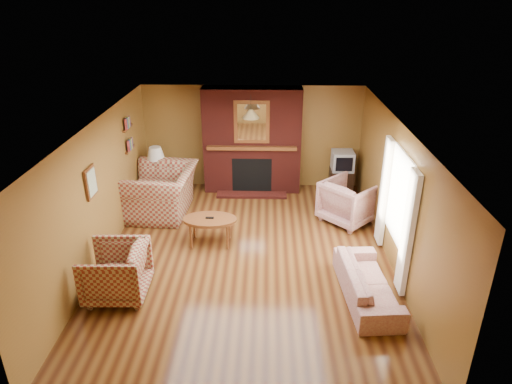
{
  "coord_description": "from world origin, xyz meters",
  "views": [
    {
      "loc": [
        0.34,
        -6.91,
        4.41
      ],
      "look_at": [
        0.15,
        0.6,
        1.0
      ],
      "focal_mm": 32.0,
      "sensor_mm": 36.0,
      "label": 1
    }
  ],
  "objects_px": {
    "side_table": "(159,186)",
    "crt_tv": "(343,161)",
    "plaid_loveseat": "(162,191)",
    "coffee_table": "(210,221)",
    "floral_sofa": "(367,283)",
    "floral_armchair": "(349,201)",
    "fireplace": "(252,141)",
    "plaid_armchair": "(116,272)",
    "tv_stand": "(341,182)",
    "table_lamp": "(156,159)"
  },
  "relations": [
    {
      "from": "plaid_loveseat",
      "to": "coffee_table",
      "type": "relative_size",
      "value": 1.53
    },
    {
      "from": "tv_stand",
      "to": "crt_tv",
      "type": "distance_m",
      "value": 0.51
    },
    {
      "from": "floral_sofa",
      "to": "crt_tv",
      "type": "relative_size",
      "value": 3.65
    },
    {
      "from": "fireplace",
      "to": "side_table",
      "type": "xyz_separation_m",
      "value": [
        -2.1,
        -0.53,
        -0.9
      ]
    },
    {
      "from": "fireplace",
      "to": "floral_armchair",
      "type": "height_order",
      "value": "fireplace"
    },
    {
      "from": "crt_tv",
      "to": "floral_sofa",
      "type": "bearing_deg",
      "value": -92.21
    },
    {
      "from": "coffee_table",
      "to": "plaid_loveseat",
      "type": "bearing_deg",
      "value": 133.0
    },
    {
      "from": "fireplace",
      "to": "side_table",
      "type": "height_order",
      "value": "fireplace"
    },
    {
      "from": "side_table",
      "to": "crt_tv",
      "type": "xyz_separation_m",
      "value": [
        4.15,
        0.34,
        0.52
      ]
    },
    {
      "from": "plaid_loveseat",
      "to": "floral_sofa",
      "type": "relative_size",
      "value": 0.85
    },
    {
      "from": "table_lamp",
      "to": "tv_stand",
      "type": "distance_m",
      "value": 4.21
    },
    {
      "from": "plaid_loveseat",
      "to": "crt_tv",
      "type": "relative_size",
      "value": 3.12
    },
    {
      "from": "table_lamp",
      "to": "crt_tv",
      "type": "height_order",
      "value": "table_lamp"
    },
    {
      "from": "plaid_armchair",
      "to": "floral_armchair",
      "type": "height_order",
      "value": "floral_armchair"
    },
    {
      "from": "fireplace",
      "to": "crt_tv",
      "type": "height_order",
      "value": "fireplace"
    },
    {
      "from": "floral_sofa",
      "to": "crt_tv",
      "type": "xyz_separation_m",
      "value": [
        0.15,
        3.88,
        0.55
      ]
    },
    {
      "from": "floral_armchair",
      "to": "crt_tv",
      "type": "xyz_separation_m",
      "value": [
        0.05,
        1.37,
        0.37
      ]
    },
    {
      "from": "floral_sofa",
      "to": "coffee_table",
      "type": "relative_size",
      "value": 1.79
    },
    {
      "from": "plaid_loveseat",
      "to": "fireplace",
      "type": "bearing_deg",
      "value": 128.42
    },
    {
      "from": "coffee_table",
      "to": "floral_armchair",
      "type": "bearing_deg",
      "value": 19.42
    },
    {
      "from": "plaid_loveseat",
      "to": "floral_sofa",
      "type": "height_order",
      "value": "plaid_loveseat"
    },
    {
      "from": "plaid_armchair",
      "to": "floral_armchair",
      "type": "bearing_deg",
      "value": 121.46
    },
    {
      "from": "fireplace",
      "to": "tv_stand",
      "type": "height_order",
      "value": "fireplace"
    },
    {
      "from": "plaid_armchair",
      "to": "floral_sofa",
      "type": "bearing_deg",
      "value": 89.26
    },
    {
      "from": "side_table",
      "to": "crt_tv",
      "type": "relative_size",
      "value": 1.16
    },
    {
      "from": "floral_sofa",
      "to": "floral_armchair",
      "type": "distance_m",
      "value": 2.52
    },
    {
      "from": "plaid_loveseat",
      "to": "tv_stand",
      "type": "distance_m",
      "value": 4.05
    },
    {
      "from": "plaid_armchair",
      "to": "tv_stand",
      "type": "distance_m",
      "value": 5.61
    },
    {
      "from": "floral_sofa",
      "to": "tv_stand",
      "type": "relative_size",
      "value": 3.03
    },
    {
      "from": "floral_armchair",
      "to": "coffee_table",
      "type": "bearing_deg",
      "value": 65.71
    },
    {
      "from": "floral_sofa",
      "to": "tv_stand",
      "type": "bearing_deg",
      "value": -6.47
    },
    {
      "from": "side_table",
      "to": "tv_stand",
      "type": "bearing_deg",
      "value": 4.82
    },
    {
      "from": "fireplace",
      "to": "floral_sofa",
      "type": "height_order",
      "value": "fireplace"
    },
    {
      "from": "plaid_armchair",
      "to": "side_table",
      "type": "relative_size",
      "value": 1.65
    },
    {
      "from": "plaid_loveseat",
      "to": "table_lamp",
      "type": "distance_m",
      "value": 0.89
    },
    {
      "from": "floral_armchair",
      "to": "side_table",
      "type": "relative_size",
      "value": 1.71
    },
    {
      "from": "coffee_table",
      "to": "crt_tv",
      "type": "xyz_separation_m",
      "value": [
        2.75,
        2.32,
        0.34
      ]
    },
    {
      "from": "coffee_table",
      "to": "table_lamp",
      "type": "height_order",
      "value": "table_lamp"
    },
    {
      "from": "fireplace",
      "to": "plaid_loveseat",
      "type": "relative_size",
      "value": 1.58
    },
    {
      "from": "coffee_table",
      "to": "tv_stand",
      "type": "distance_m",
      "value": 3.6
    },
    {
      "from": "fireplace",
      "to": "plaid_armchair",
      "type": "xyz_separation_m",
      "value": [
        -1.95,
        -4.12,
        -0.76
      ]
    },
    {
      "from": "coffee_table",
      "to": "crt_tv",
      "type": "relative_size",
      "value": 2.04
    },
    {
      "from": "plaid_loveseat",
      "to": "floral_armchair",
      "type": "relative_size",
      "value": 1.57
    },
    {
      "from": "floral_armchair",
      "to": "floral_sofa",
      "type": "bearing_deg",
      "value": 133.95
    },
    {
      "from": "plaid_armchair",
      "to": "fireplace",
      "type": "bearing_deg",
      "value": 153.19
    },
    {
      "from": "crt_tv",
      "to": "tv_stand",
      "type": "bearing_deg",
      "value": 90.0
    },
    {
      "from": "table_lamp",
      "to": "floral_sofa",
      "type": "bearing_deg",
      "value": -41.46
    },
    {
      "from": "tv_stand",
      "to": "crt_tv",
      "type": "relative_size",
      "value": 1.2
    },
    {
      "from": "floral_sofa",
      "to": "side_table",
      "type": "relative_size",
      "value": 3.14
    },
    {
      "from": "floral_armchair",
      "to": "crt_tv",
      "type": "relative_size",
      "value": 1.99
    }
  ]
}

